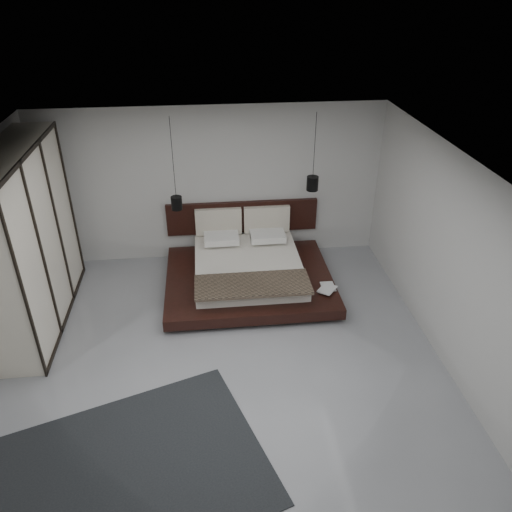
{
  "coord_description": "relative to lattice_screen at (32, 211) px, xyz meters",
  "views": [
    {
      "loc": [
        -0.13,
        -5.28,
        4.73
      ],
      "look_at": [
        0.58,
        1.2,
        0.95
      ],
      "focal_mm": 35.0,
      "sensor_mm": 36.0,
      "label": 1
    }
  ],
  "objects": [
    {
      "name": "floor",
      "position": [
        2.95,
        -2.45,
        -1.3
      ],
      "size": [
        6.0,
        6.0,
        0.0
      ],
      "primitive_type": "plane",
      "color": "#96989E",
      "rests_on": "ground"
    },
    {
      "name": "ceiling",
      "position": [
        2.95,
        -2.45,
        1.5
      ],
      "size": [
        6.0,
        6.0,
        0.0
      ],
      "primitive_type": "plane",
      "rotation": [
        3.14,
        0.0,
        0.0
      ],
      "color": "white",
      "rests_on": "wall_back"
    },
    {
      "name": "wall_back",
      "position": [
        2.95,
        0.55,
        0.1
      ],
      "size": [
        6.0,
        0.0,
        6.0
      ],
      "primitive_type": "plane",
      "rotation": [
        1.57,
        0.0,
        0.0
      ],
      "color": "#B7B7B4",
      "rests_on": "floor"
    },
    {
      "name": "wall_front",
      "position": [
        2.95,
        -5.45,
        0.1
      ],
      "size": [
        6.0,
        0.0,
        6.0
      ],
      "primitive_type": "plane",
      "rotation": [
        -1.57,
        0.0,
        0.0
      ],
      "color": "#B7B7B4",
      "rests_on": "floor"
    },
    {
      "name": "wall_right",
      "position": [
        5.95,
        -2.45,
        0.1
      ],
      "size": [
        0.0,
        6.0,
        6.0
      ],
      "primitive_type": "plane",
      "rotation": [
        1.57,
        0.0,
        -1.57
      ],
      "color": "#B7B7B4",
      "rests_on": "floor"
    },
    {
      "name": "lattice_screen",
      "position": [
        0.0,
        0.0,
        0.0
      ],
      "size": [
        0.05,
        0.9,
        2.6
      ],
      "primitive_type": "cube",
      "color": "black",
      "rests_on": "floor"
    },
    {
      "name": "bed",
      "position": [
        3.47,
        -0.54,
        -1.01
      ],
      "size": [
        2.75,
        2.38,
        1.07
      ],
      "color": "black",
      "rests_on": "floor"
    },
    {
      "name": "book_lower",
      "position": [
        4.59,
        -1.19,
        -1.03
      ],
      "size": [
        0.21,
        0.29,
        0.03
      ],
      "primitive_type": "imported",
      "rotation": [
        0.0,
        0.0,
        -0.0
      ],
      "color": "#99724C",
      "rests_on": "bed"
    },
    {
      "name": "book_upper",
      "position": [
        4.57,
        -1.22,
        -1.01
      ],
      "size": [
        0.37,
        0.39,
        0.02
      ],
      "primitive_type": "imported",
      "rotation": [
        0.0,
        0.0,
        -0.69
      ],
      "color": "#99724C",
      "rests_on": "book_lower"
    },
    {
      "name": "pendant_left",
      "position": [
        2.34,
        -0.11,
        0.08
      ],
      "size": [
        0.18,
        0.18,
        1.53
      ],
      "color": "black",
      "rests_on": "ceiling"
    },
    {
      "name": "pendant_right",
      "position": [
        4.59,
        -0.11,
        0.33
      ],
      "size": [
        0.2,
        0.2,
        1.3
      ],
      "color": "black",
      "rests_on": "ceiling"
    },
    {
      "name": "wardrobe",
      "position": [
        0.25,
        -1.14,
        0.04
      ],
      "size": [
        0.64,
        2.74,
        2.69
      ],
      "color": "silver",
      "rests_on": "floor"
    },
    {
      "name": "rug",
      "position": [
        1.75,
        -4.14,
        -1.29
      ],
      "size": [
        3.58,
        3.04,
        0.01
      ],
      "primitive_type": "cube",
      "rotation": [
        0.0,
        0.0,
        0.32
      ],
      "color": "black",
      "rests_on": "floor"
    }
  ]
}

